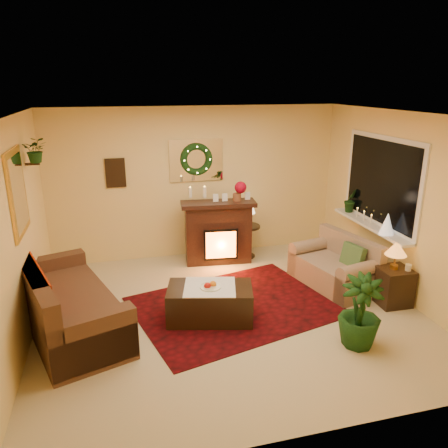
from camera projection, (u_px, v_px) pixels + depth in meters
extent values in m
plane|color=beige|center=(231.00, 313.00, 5.89)|extent=(5.00, 5.00, 0.00)
plane|color=white|center=(232.00, 115.00, 5.09)|extent=(5.00, 5.00, 0.00)
plane|color=#EFD88C|center=(196.00, 183.00, 7.56)|extent=(5.00, 5.00, 0.00)
plane|color=#EFD88C|center=(307.00, 305.00, 3.42)|extent=(5.00, 5.00, 0.00)
plane|color=#EFD88C|center=(16.00, 238.00, 4.89)|extent=(4.50, 4.50, 0.00)
plane|color=#EFD88C|center=(403.00, 207.00, 6.09)|extent=(4.50, 4.50, 0.00)
cube|color=#640913|center=(234.00, 306.00, 6.05)|extent=(3.01, 2.53, 0.01)
cube|color=brown|center=(69.00, 298.00, 5.38)|extent=(1.56, 2.32, 0.92)
cube|color=red|center=(64.00, 293.00, 5.46)|extent=(0.73, 1.18, 0.02)
cube|color=black|center=(218.00, 232.00, 7.41)|extent=(1.13, 0.46, 1.01)
sphere|color=#A40520|center=(241.00, 187.00, 7.25)|extent=(0.20, 0.20, 0.20)
cylinder|color=white|center=(190.00, 193.00, 7.08)|extent=(0.05, 0.05, 0.16)
cylinder|color=beige|center=(205.00, 192.00, 7.10)|extent=(0.06, 0.06, 0.18)
cube|color=white|center=(196.00, 160.00, 7.42)|extent=(0.92, 0.02, 0.72)
torus|color=#194719|center=(197.00, 159.00, 7.38)|extent=(0.55, 0.11, 0.55)
cube|color=#381E11|center=(116.00, 173.00, 7.14)|extent=(0.32, 0.03, 0.48)
cube|color=gold|center=(17.00, 193.00, 5.04)|extent=(0.03, 0.84, 1.00)
imported|color=#194719|center=(37.00, 162.00, 5.69)|extent=(0.33, 0.28, 0.36)
cube|color=tan|center=(334.00, 259.00, 6.58)|extent=(1.04, 1.45, 0.76)
cube|color=white|center=(381.00, 182.00, 6.52)|extent=(0.03, 1.86, 1.36)
cube|color=black|center=(381.00, 182.00, 6.51)|extent=(0.02, 1.70, 1.22)
cube|color=white|center=(370.00, 225.00, 6.70)|extent=(0.22, 1.86, 0.04)
cone|color=white|center=(387.00, 224.00, 6.22)|extent=(0.21, 0.21, 0.32)
imported|color=#255227|center=(351.00, 201.00, 7.27)|extent=(0.29, 0.24, 0.54)
cylinder|color=#421F13|center=(247.00, 240.00, 7.68)|extent=(0.46, 0.46, 0.59)
cone|color=#FFC88C|center=(247.00, 210.00, 7.50)|extent=(0.28, 0.28, 0.42)
cube|color=#552919|center=(393.00, 286.00, 6.06)|extent=(0.44, 0.44, 0.53)
cone|color=orange|center=(396.00, 254.00, 5.92)|extent=(0.29, 0.29, 0.43)
cube|color=#311C11|center=(210.00, 304.00, 5.68)|extent=(1.20, 0.85, 0.46)
cylinder|color=beige|center=(210.00, 289.00, 5.58)|extent=(0.27, 0.27, 0.06)
imported|color=#21471C|center=(360.00, 311.00, 5.04)|extent=(1.88, 1.88, 2.62)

